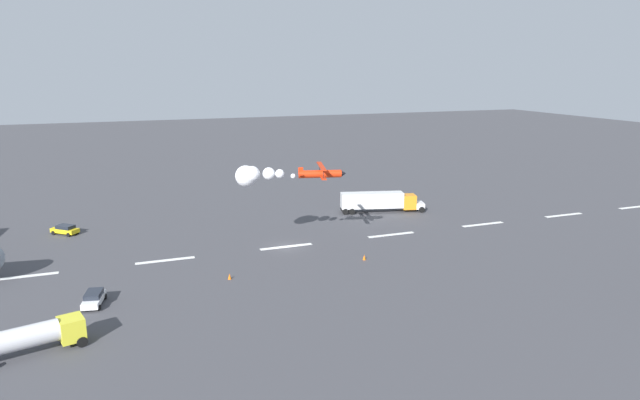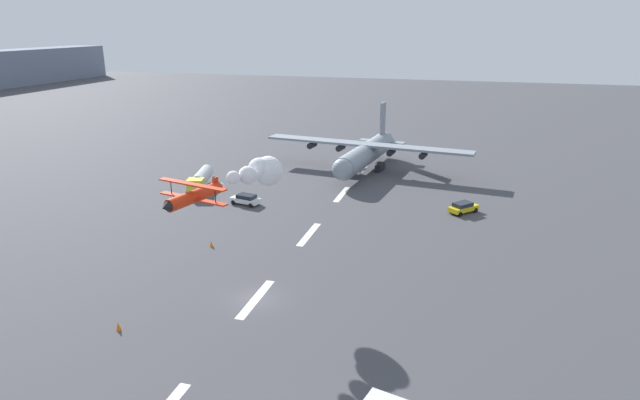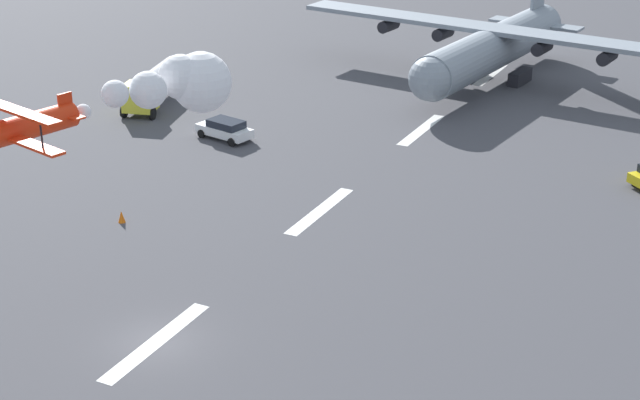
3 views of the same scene
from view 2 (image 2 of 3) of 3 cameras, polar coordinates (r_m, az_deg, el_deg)
The scene contains 12 objects.
ground_plane at distance 53.52m, azimuth -6.78°, elevation -10.31°, with size 440.00×440.00×0.00m, color #424247.
runway_stripe_4 at distance 53.52m, azimuth -6.78°, elevation -10.31°, with size 8.00×0.90×0.01m, color white.
runway_stripe_5 at distance 68.41m, azimuth -1.17°, elevation -3.64°, with size 8.00×0.90×0.01m, color white.
runway_stripe_6 at distance 84.31m, azimuth 2.33°, elevation 0.60°, with size 8.00×0.90×0.01m, color white.
runway_stripe_7 at distance 100.73m, azimuth 4.70°, elevation 3.48°, with size 8.00×0.90×0.01m, color white.
cargo_transport_plane at distance 96.73m, azimuth 4.69°, elevation 4.88°, with size 25.42×37.93×10.98m.
stunt_biplane_red at distance 52.83m, azimuth -7.22°, elevation 2.64°, with size 15.24×7.84×2.99m.
fuel_tanker_truck at distance 88.33m, azimuth -12.45°, elevation 2.18°, with size 9.60×4.93×2.90m.
followme_car_yellow at distance 78.49m, azimuth 14.86°, elevation -0.73°, with size 4.53×4.26×1.52m.
airport_staff_sedan at distance 80.11m, azimuth -7.84°, elevation 0.10°, with size 2.71×4.68×1.52m.
traffic_cone_near at distance 51.22m, azimuth -20.48°, elevation -12.35°, with size 0.44×0.44×0.75m, color orange.
traffic_cone_far at distance 65.90m, azimuth -11.38°, elevation -4.54°, with size 0.44×0.44×0.75m, color orange.
Camera 2 is at (-43.19, -18.84, 25.37)m, focal length 30.37 mm.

